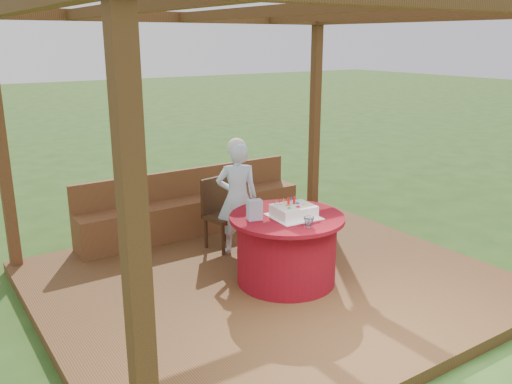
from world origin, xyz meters
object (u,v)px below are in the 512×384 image
table (286,248)px  chair (220,210)px  bench (193,212)px  elderly_woman (237,196)px  gift_bag (254,210)px  drinking_glass (309,222)px  birthday_cake (294,211)px

table → chair: size_ratio=1.38×
bench → elderly_woman: bearing=-82.3°
gift_bag → drinking_glass: (0.31, -0.45, -0.05)m
table → chair: chair is taller
gift_bag → chair: bearing=91.3°
table → elderly_woman: bearing=89.1°
chair → birthday_cake: (0.11, -1.28, 0.32)m
elderly_woman → drinking_glass: bearing=-91.6°
table → birthday_cake: birthday_cake is taller
birthday_cake → chair: bearing=94.9°
table → birthday_cake: (0.04, -0.06, 0.41)m
drinking_glass → gift_bag: bearing=124.5°
birthday_cake → bench: bearing=94.2°
table → elderly_woman: elderly_woman is taller
gift_bag → birthday_cake: bearing=-6.9°
table → chair: (-0.07, 1.22, 0.09)m
gift_bag → elderly_woman: bearing=82.9°
elderly_woman → gift_bag: 0.96m
table → chair: 1.22m
bench → chair: 0.68m
bench → drinking_glass: 2.29m
birthday_cake → drinking_glass: (-0.06, -0.31, -0.01)m
bench → table: (0.11, -1.87, 0.10)m
birthday_cake → drinking_glass: bearing=-100.7°
birthday_cake → drinking_glass: size_ratio=4.70×
bench → drinking_glass: size_ratio=29.56×
table → gift_bag: size_ratio=5.78×
chair → birthday_cake: bearing=-85.1°
table → birthday_cake: bearing=-58.5°
birthday_cake → table: bearing=121.5°
bench → table: bench is taller
gift_bag → drinking_glass: 0.55m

